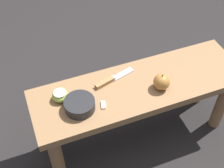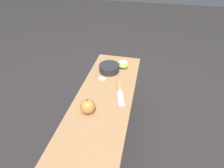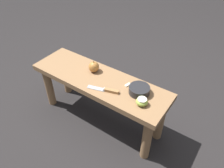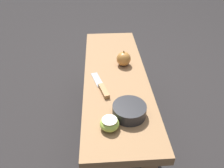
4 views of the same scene
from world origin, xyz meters
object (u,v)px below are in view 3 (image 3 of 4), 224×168
wooden_bench (99,88)px  bowl (139,90)px  apple_whole (94,67)px  apple_cut (142,102)px  knife (107,90)px

wooden_bench → bowl: 0.32m
apple_whole → apple_cut: apple_whole is taller
apple_whole → knife: bearing=149.6°
wooden_bench → apple_cut: (-0.37, 0.05, 0.11)m
wooden_bench → knife: knife is taller
apple_whole → bowl: size_ratio=0.64×
wooden_bench → apple_whole: 0.16m
knife → bowl: bearing=-165.6°
wooden_bench → knife: size_ratio=4.76×
knife → apple_cut: 0.24m
knife → apple_cut: bearing=169.1°
knife → apple_whole: bearing=-46.3°
wooden_bench → bowl: (-0.30, -0.03, 0.11)m
wooden_bench → bowl: bearing=-174.0°
apple_cut → apple_whole: bearing=-12.6°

